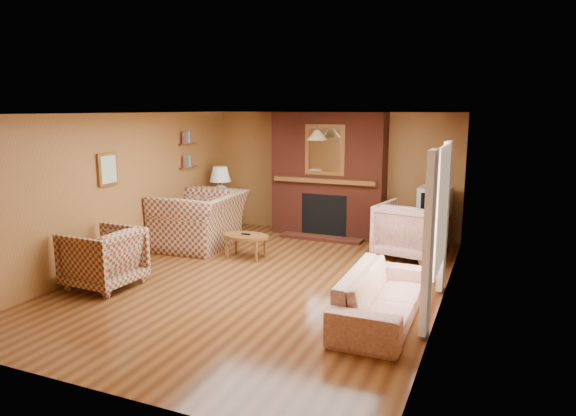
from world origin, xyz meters
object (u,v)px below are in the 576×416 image
at_px(floral_sofa, 381,296).
at_px(crt_tv, 435,201).
at_px(floral_armchair, 410,230).
at_px(side_table, 221,216).
at_px(table_lamp, 220,182).
at_px(plaid_loveseat, 200,220).
at_px(tv_stand, 433,231).
at_px(fireplace, 328,176).
at_px(plaid_armchair, 103,258).
at_px(coffee_table, 246,238).

xyz_separation_m(floral_sofa, crt_tv, (0.15, 3.50, 0.56)).
xyz_separation_m(floral_armchair, crt_tv, (0.30, 0.73, 0.39)).
distance_m(side_table, crt_tv, 4.20).
relative_size(side_table, table_lamp, 0.89).
distance_m(floral_armchair, table_lamp, 3.91).
relative_size(plaid_loveseat, side_table, 2.43).
distance_m(table_lamp, crt_tv, 4.17).
xyz_separation_m(plaid_loveseat, table_lamp, (-0.25, 1.18, 0.52)).
bearing_deg(floral_sofa, plaid_loveseat, 61.70).
bearing_deg(side_table, table_lamp, 0.00).
xyz_separation_m(side_table, tv_stand, (4.15, 0.35, -0.01)).
bearing_deg(fireplace, crt_tv, -5.30).
distance_m(fireplace, floral_sofa, 4.25).
height_order(floral_sofa, floral_armchair, floral_armchair).
height_order(plaid_armchair, tv_stand, plaid_armchair).
distance_m(plaid_loveseat, floral_armchair, 3.69).
relative_size(plaid_armchair, floral_sofa, 0.46).
distance_m(plaid_loveseat, tv_stand, 4.19).
distance_m(fireplace, tv_stand, 2.24).
xyz_separation_m(plaid_armchair, table_lamp, (-0.15, 3.52, 0.60)).
bearing_deg(coffee_table, plaid_loveseat, 163.43).
bearing_deg(fireplace, table_lamp, -165.71).
height_order(floral_armchair, side_table, floral_armchair).
relative_size(fireplace, table_lamp, 3.43).
relative_size(plaid_armchair, table_lamp, 1.31).
distance_m(fireplace, crt_tv, 2.08).
distance_m(fireplace, side_table, 2.33).
bearing_deg(table_lamp, crt_tv, 4.74).
bearing_deg(plaid_armchair, floral_armchair, 132.91).
height_order(plaid_armchair, floral_armchair, floral_armchair).
height_order(floral_sofa, crt_tv, crt_tv).
bearing_deg(table_lamp, plaid_armchair, -87.56).
xyz_separation_m(fireplace, floral_armchair, (1.75, -0.92, -0.72)).
bearing_deg(tv_stand, coffee_table, -151.53).
height_order(floral_sofa, coffee_table, floral_sofa).
bearing_deg(floral_sofa, plaid_armchair, 94.91).
bearing_deg(fireplace, floral_sofa, -62.77).
relative_size(fireplace, coffee_table, 2.94).
relative_size(floral_sofa, side_table, 3.22).
xyz_separation_m(fireplace, tv_stand, (2.05, -0.18, -0.88)).
bearing_deg(fireplace, coffee_table, -110.26).
height_order(floral_armchair, crt_tv, crt_tv).
bearing_deg(floral_armchair, plaid_armchair, 51.44).
distance_m(plaid_loveseat, table_lamp, 1.31).
bearing_deg(plaid_armchair, coffee_table, 151.92).
distance_m(plaid_armchair, coffee_table, 2.34).
bearing_deg(fireplace, plaid_armchair, -115.67).
height_order(floral_sofa, side_table, side_table).
bearing_deg(floral_sofa, side_table, 51.21).
bearing_deg(crt_tv, tv_stand, 90.00).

